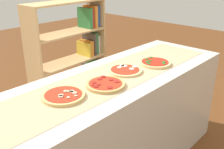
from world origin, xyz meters
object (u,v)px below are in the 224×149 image
Objects in this scene: bookshelf at (78,61)px; pizza_spinach_3 at (155,63)px; pizza_mushroom_0 at (63,95)px; pizza_pepperoni_1 at (105,84)px; pizza_mozzarella_2 at (125,70)px.

pizza_spinach_3 is at bearing -94.70° from bookshelf.
pizza_spinach_3 is at bearing -5.13° from pizza_mushroom_0.
pizza_mushroom_0 is 0.30m from pizza_pepperoni_1.
pizza_spinach_3 reaches higher than pizza_mozzarella_2.
pizza_spinach_3 reaches higher than pizza_pepperoni_1.
bookshelf is at bearing 58.43° from pizza_pepperoni_1.
pizza_mushroom_0 and pizza_pepperoni_1 have the same top height.
pizza_pepperoni_1 reaches higher than pizza_mozzarella_2.
bookshelf is (0.09, 1.11, -0.27)m from pizza_spinach_3.
bookshelf is at bearing 85.30° from pizza_spinach_3.
pizza_spinach_3 is at bearing -14.36° from pizza_mozzarella_2.
pizza_mushroom_0 is 1.01× the size of pizza_mozzarella_2.
pizza_mushroom_0 is 1.01× the size of pizza_pepperoni_1.
pizza_mushroom_0 is 1.44m from bookshelf.
pizza_pepperoni_1 is at bearing -165.99° from pizza_mozzarella_2.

